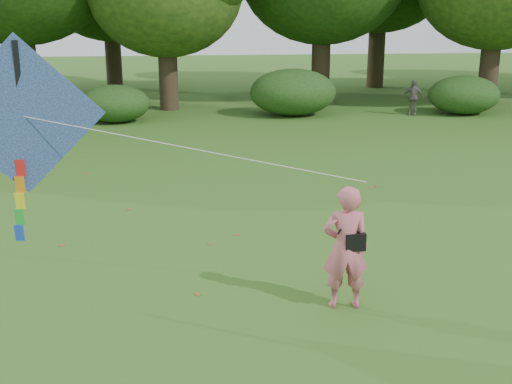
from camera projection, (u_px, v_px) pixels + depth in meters
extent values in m
plane|color=#265114|center=(296.00, 338.00, 8.71)|extent=(100.00, 100.00, 0.00)
imported|color=#CA5F70|center=(346.00, 248.00, 9.36)|extent=(0.71, 0.49, 1.88)
imported|color=#6B615F|center=(413.00, 97.00, 25.93)|extent=(0.91, 0.67, 1.44)
cube|color=black|center=(354.00, 241.00, 9.32)|extent=(0.30, 0.20, 0.26)
cylinder|color=black|center=(348.00, 218.00, 9.19)|extent=(0.33, 0.14, 0.47)
cube|color=#23559B|center=(22.00, 116.00, 9.46)|extent=(2.39, 0.47, 2.42)
cube|color=black|center=(22.00, 116.00, 9.49)|extent=(0.17, 0.35, 2.21)
cylinder|color=white|center=(190.00, 148.00, 9.26)|extent=(4.93, 1.24, 0.84)
cube|color=red|center=(20.00, 168.00, 9.69)|extent=(0.14, 0.06, 0.26)
cube|color=orange|center=(20.00, 185.00, 9.76)|extent=(0.14, 0.06, 0.26)
cube|color=yellow|center=(20.00, 201.00, 9.83)|extent=(0.14, 0.06, 0.26)
cube|color=green|center=(20.00, 217.00, 9.90)|extent=(0.14, 0.06, 0.26)
cube|color=blue|center=(19.00, 233.00, 9.97)|extent=(0.14, 0.06, 0.26)
cylinder|color=#3A2D1E|center=(26.00, 63.00, 27.30)|extent=(0.88, 0.88, 3.85)
cylinder|color=#3A2D1E|center=(168.00, 72.00, 27.11)|extent=(0.80, 0.80, 3.15)
cylinder|color=#3A2D1E|center=(321.00, 60.00, 29.70)|extent=(0.86, 0.86, 3.67)
cylinder|color=#3A2D1E|center=(489.00, 67.00, 28.12)|extent=(0.83, 0.83, 3.43)
cylinder|color=#3A2D1E|center=(113.00, 55.00, 33.88)|extent=(0.84, 0.84, 3.50)
cylinder|color=#3A2D1E|center=(376.00, 49.00, 34.38)|extent=(0.90, 0.90, 4.02)
ellipsoid|color=#264919|center=(115.00, 104.00, 24.37)|extent=(2.66, 2.09, 1.42)
ellipsoid|color=#264919|center=(293.00, 92.00, 25.83)|extent=(3.50, 2.75, 1.88)
ellipsoid|color=#264919|center=(464.00, 95.00, 26.16)|extent=(2.94, 2.31, 1.58)
cube|color=brown|center=(129.00, 209.00, 14.16)|extent=(0.13, 0.14, 0.01)
cube|color=brown|center=(372.00, 188.00, 15.81)|extent=(0.14, 0.12, 0.01)
cube|color=brown|center=(62.00, 245.00, 12.04)|extent=(0.14, 0.14, 0.01)
cube|color=brown|center=(197.00, 294.00, 10.02)|extent=(0.13, 0.14, 0.01)
cube|color=brown|center=(236.00, 234.00, 12.61)|extent=(0.13, 0.10, 0.01)
cube|color=brown|center=(85.00, 173.00, 17.14)|extent=(0.13, 0.14, 0.01)
cube|color=brown|center=(210.00, 244.00, 12.11)|extent=(0.14, 0.12, 0.01)
cube|color=brown|center=(376.00, 187.00, 15.90)|extent=(0.12, 0.14, 0.01)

